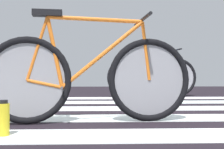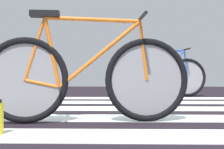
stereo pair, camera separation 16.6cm
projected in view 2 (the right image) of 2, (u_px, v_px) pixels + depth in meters
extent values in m
cube|color=black|center=(131.00, 113.00, 3.00)|extent=(18.00, 14.00, 0.02)
cube|color=white|center=(121.00, 136.00, 1.84)|extent=(5.20, 0.44, 0.00)
cube|color=white|center=(134.00, 118.00, 2.60)|extent=(5.20, 0.44, 0.00)
cube|color=white|center=(124.00, 109.00, 3.35)|extent=(5.20, 0.44, 0.00)
cube|color=white|center=(123.00, 102.00, 4.12)|extent=(5.20, 0.44, 0.00)
cube|color=white|center=(133.00, 98.00, 4.86)|extent=(5.20, 0.44, 0.00)
torus|color=black|center=(25.00, 80.00, 2.32)|extent=(0.72, 0.13, 0.72)
torus|color=black|center=(147.00, 80.00, 2.40)|extent=(0.72, 0.13, 0.72)
cylinder|color=gray|center=(25.00, 80.00, 2.32)|extent=(0.60, 0.07, 0.61)
cylinder|color=gray|center=(147.00, 80.00, 2.40)|extent=(0.60, 0.07, 0.61)
cylinder|color=orange|center=(93.00, 20.00, 2.37)|extent=(0.80, 0.12, 0.05)
cylinder|color=orange|center=(100.00, 54.00, 2.37)|extent=(0.70, 0.11, 0.59)
cylinder|color=orange|center=(52.00, 53.00, 2.34)|extent=(0.16, 0.05, 0.59)
cylinder|color=orange|center=(42.00, 84.00, 2.33)|extent=(0.29, 0.06, 0.09)
cylinder|color=orange|center=(35.00, 49.00, 2.33)|extent=(0.19, 0.04, 0.53)
cylinder|color=orange|center=(143.00, 51.00, 2.40)|extent=(0.09, 0.04, 0.50)
cube|color=black|center=(45.00, 14.00, 2.33)|extent=(0.25, 0.11, 0.05)
cylinder|color=black|center=(140.00, 19.00, 2.40)|extent=(0.08, 0.52, 0.03)
cylinder|color=#4C4C51|center=(59.00, 87.00, 2.34)|extent=(0.06, 0.34, 0.02)
torus|color=black|center=(134.00, 78.00, 5.13)|extent=(0.72, 0.16, 0.72)
torus|color=black|center=(187.00, 77.00, 5.26)|extent=(0.72, 0.16, 0.72)
cylinder|color=gray|center=(134.00, 78.00, 5.13)|extent=(0.60, 0.09, 0.61)
cylinder|color=gray|center=(187.00, 77.00, 5.26)|extent=(0.60, 0.09, 0.61)
cylinder|color=#2E55A9|center=(164.00, 50.00, 5.20)|extent=(0.80, 0.15, 0.05)
cylinder|color=#2E55A9|center=(167.00, 66.00, 5.21)|extent=(0.70, 0.14, 0.59)
cylinder|color=#2E55A9|center=(146.00, 65.00, 5.16)|extent=(0.16, 0.06, 0.59)
cylinder|color=#2E55A9|center=(141.00, 79.00, 5.15)|extent=(0.29, 0.07, 0.09)
cylinder|color=#2E55A9|center=(138.00, 63.00, 5.14)|extent=(0.19, 0.05, 0.53)
cylinder|color=#2E55A9|center=(186.00, 64.00, 5.25)|extent=(0.09, 0.04, 0.50)
cube|color=black|center=(143.00, 48.00, 5.15)|extent=(0.25, 0.12, 0.05)
cylinder|color=black|center=(184.00, 50.00, 5.25)|extent=(0.10, 0.52, 0.03)
cylinder|color=#4C4C51|center=(149.00, 81.00, 5.17)|extent=(0.07, 0.34, 0.02)
cylinder|color=brown|center=(142.00, 70.00, 5.29)|extent=(0.11, 0.11, 0.91)
cylinder|color=brown|center=(146.00, 70.00, 5.02)|extent=(0.11, 0.11, 0.91)
cube|color=#2A402C|center=(144.00, 50.00, 5.16)|extent=(0.28, 0.44, 0.28)
cube|color=#5F6858|center=(146.00, 95.00, 5.30)|extent=(0.27, 0.14, 0.07)
cube|color=#5F6858|center=(150.00, 96.00, 5.02)|extent=(0.27, 0.14, 0.07)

